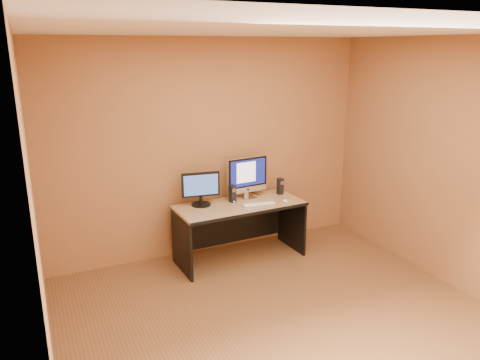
{
  "coord_description": "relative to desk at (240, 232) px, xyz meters",
  "views": [
    {
      "loc": [
        -1.99,
        -3.17,
        2.49
      ],
      "look_at": [
        0.16,
        1.46,
        1.03
      ],
      "focal_mm": 35.0,
      "sensor_mm": 36.0,
      "label": 1
    }
  ],
  "objects": [
    {
      "name": "floor",
      "position": [
        -0.2,
        -1.56,
        -0.35
      ],
      "size": [
        4.0,
        4.0,
        0.0
      ],
      "primitive_type": "plane",
      "color": "brown",
      "rests_on": "ground"
    },
    {
      "name": "walls",
      "position": [
        -0.2,
        -1.56,
        0.95
      ],
      "size": [
        4.0,
        4.0,
        2.6
      ],
      "primitive_type": null,
      "color": "#9B683E",
      "rests_on": "ground"
    },
    {
      "name": "ceiling",
      "position": [
        -0.2,
        -1.56,
        2.25
      ],
      "size": [
        4.0,
        4.0,
        0.0
      ],
      "primitive_type": "plane",
      "color": "white",
      "rests_on": "walls"
    },
    {
      "name": "desk",
      "position": [
        0.0,
        0.0,
        0.0
      ],
      "size": [
        1.53,
        0.72,
        0.7
      ],
      "primitive_type": null,
      "rotation": [
        0.0,
        0.0,
        0.04
      ],
      "color": "tan",
      "rests_on": "ground"
    },
    {
      "name": "imac",
      "position": [
        0.19,
        0.17,
        0.61
      ],
      "size": [
        0.55,
        0.25,
        0.52
      ],
      "primitive_type": null,
      "rotation": [
        0.0,
        0.0,
        0.09
      ],
      "color": "silver",
      "rests_on": "desk"
    },
    {
      "name": "second_monitor",
      "position": [
        -0.43,
        0.16,
        0.55
      ],
      "size": [
        0.48,
        0.29,
        0.4
      ],
      "primitive_type": null,
      "rotation": [
        0.0,
        0.0,
        -0.14
      ],
      "color": "black",
      "rests_on": "desk"
    },
    {
      "name": "speaker_left",
      "position": [
        -0.05,
        0.12,
        0.45
      ],
      "size": [
        0.08,
        0.08,
        0.21
      ],
      "primitive_type": null,
      "rotation": [
        0.0,
        0.0,
        0.2
      ],
      "color": "black",
      "rests_on": "desk"
    },
    {
      "name": "speaker_right",
      "position": [
        0.62,
        0.15,
        0.45
      ],
      "size": [
        0.08,
        0.08,
        0.21
      ],
      "primitive_type": null,
      "rotation": [
        0.0,
        0.0,
        0.19
      ],
      "color": "black",
      "rests_on": "desk"
    },
    {
      "name": "keyboard",
      "position": [
        0.19,
        -0.12,
        0.36
      ],
      "size": [
        0.42,
        0.16,
        0.02
      ],
      "primitive_type": "cube",
      "rotation": [
        0.0,
        0.0,
        -0.13
      ],
      "color": "silver",
      "rests_on": "desk"
    },
    {
      "name": "mouse",
      "position": [
        0.52,
        -0.16,
        0.37
      ],
      "size": [
        0.06,
        0.1,
        0.03
      ],
      "primitive_type": "ellipsoid",
      "rotation": [
        0.0,
        0.0,
        -0.07
      ],
      "color": "white",
      "rests_on": "desk"
    },
    {
      "name": "cable_a",
      "position": [
        0.34,
        0.29,
        0.35
      ],
      "size": [
        0.06,
        0.2,
        0.01
      ],
      "primitive_type": "cylinder",
      "rotation": [
        1.57,
        0.0,
        0.26
      ],
      "color": "black",
      "rests_on": "desk"
    },
    {
      "name": "cable_b",
      "position": [
        0.23,
        0.29,
        0.35
      ],
      "size": [
        0.06,
        0.16,
        0.01
      ],
      "primitive_type": "cylinder",
      "rotation": [
        1.57,
        0.0,
        -0.31
      ],
      "color": "black",
      "rests_on": "desk"
    }
  ]
}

